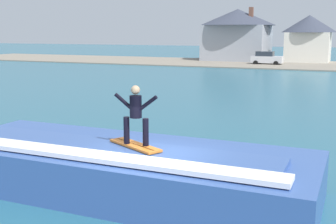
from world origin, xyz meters
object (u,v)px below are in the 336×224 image
object	(u,v)px
car_near_shore	(267,58)
house_small_cottage	(309,36)
wave_crest	(121,168)
house_with_chimney	(237,32)
surfboard	(135,145)
surfer	(136,112)

from	to	relation	value
car_near_shore	house_small_cottage	world-z (taller)	house_small_cottage
wave_crest	house_with_chimney	size ratio (longest dim) A/B	0.92
surfboard	car_near_shore	size ratio (longest dim) A/B	0.44
surfer	house_with_chimney	bearing A→B (deg)	101.95
surfboard	house_with_chimney	bearing A→B (deg)	101.91
surfer	car_near_shore	bearing A→B (deg)	96.96
surfboard	surfer	size ratio (longest dim) A/B	1.14
surfboard	house_with_chimney	size ratio (longest dim) A/B	0.16
car_near_shore	wave_crest	bearing A→B (deg)	-83.71
surfboard	car_near_shore	xyz separation A→B (m)	(-6.08, 50.21, -0.47)
surfboard	house_with_chimney	world-z (taller)	house_with_chimney
surfboard	surfer	xyz separation A→B (m)	(0.05, -0.03, 0.92)
surfer	house_with_chimney	xyz separation A→B (m)	(-12.13, 57.30, 2.13)
surfer	house_small_cottage	world-z (taller)	house_small_cottage
wave_crest	house_with_chimney	bearing A→B (deg)	101.40
house_with_chimney	house_small_cottage	distance (m)	10.61
surfer	house_with_chimney	world-z (taller)	house_with_chimney
house_with_chimney	car_near_shore	bearing A→B (deg)	-49.68
surfer	car_near_shore	size ratio (longest dim) A/B	0.38
wave_crest	surfer	xyz separation A→B (m)	(0.61, -0.22, 1.68)
surfer	house_small_cottage	xyz separation A→B (m)	(-1.56, 57.88, 1.51)
house_with_chimney	wave_crest	bearing A→B (deg)	-78.60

